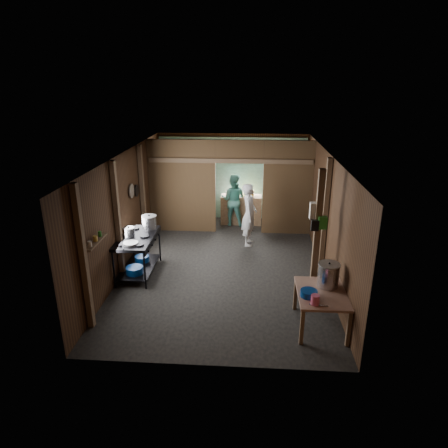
# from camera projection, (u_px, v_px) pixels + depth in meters

# --- Properties ---
(floor) EXTENTS (4.50, 7.00, 0.00)m
(floor) POSITION_uv_depth(u_px,v_px,m) (225.00, 265.00, 9.36)
(floor) COLOR black
(floor) RESTS_ON ground
(ceiling) EXTENTS (4.50, 7.00, 0.00)m
(ceiling) POSITION_uv_depth(u_px,v_px,m) (225.00, 155.00, 8.47)
(ceiling) COLOR black
(ceiling) RESTS_ON ground
(wall_back) EXTENTS (4.50, 0.00, 2.60)m
(wall_back) POSITION_uv_depth(u_px,v_px,m) (232.00, 177.00, 12.20)
(wall_back) COLOR #432A17
(wall_back) RESTS_ON ground
(wall_front) EXTENTS (4.50, 0.00, 2.60)m
(wall_front) POSITION_uv_depth(u_px,v_px,m) (208.00, 290.00, 5.64)
(wall_front) COLOR #432A17
(wall_front) RESTS_ON ground
(wall_left) EXTENTS (0.00, 7.00, 2.60)m
(wall_left) POSITION_uv_depth(u_px,v_px,m) (126.00, 210.00, 9.06)
(wall_left) COLOR #432A17
(wall_left) RESTS_ON ground
(wall_right) EXTENTS (0.00, 7.00, 2.60)m
(wall_right) POSITION_uv_depth(u_px,v_px,m) (326.00, 215.00, 8.77)
(wall_right) COLOR #432A17
(wall_right) RESTS_ON ground
(partition_left) EXTENTS (1.85, 0.10, 2.60)m
(partition_left) POSITION_uv_depth(u_px,v_px,m) (182.00, 187.00, 11.07)
(partition_left) COLOR brown
(partition_left) RESTS_ON floor
(partition_right) EXTENTS (1.35, 0.10, 2.60)m
(partition_right) POSITION_uv_depth(u_px,v_px,m) (288.00, 188.00, 10.88)
(partition_right) COLOR brown
(partition_right) RESTS_ON floor
(partition_header) EXTENTS (1.30, 0.10, 0.60)m
(partition_header) POSITION_uv_depth(u_px,v_px,m) (240.00, 151.00, 10.62)
(partition_header) COLOR brown
(partition_header) RESTS_ON wall_back
(turquoise_panel) EXTENTS (4.40, 0.06, 2.50)m
(turquoise_panel) POSITION_uv_depth(u_px,v_px,m) (232.00, 179.00, 12.16)
(turquoise_panel) COLOR #87C6C2
(turquoise_panel) RESTS_ON wall_back
(back_counter) EXTENTS (1.20, 0.50, 0.85)m
(back_counter) POSITION_uv_depth(u_px,v_px,m) (241.00, 209.00, 11.96)
(back_counter) COLOR #7E6549
(back_counter) RESTS_ON floor
(wall_clock) EXTENTS (0.20, 0.03, 0.20)m
(wall_clock) POSITION_uv_depth(u_px,v_px,m) (241.00, 158.00, 11.88)
(wall_clock) COLOR silver
(wall_clock) RESTS_ON wall_back
(post_left_a) EXTENTS (0.10, 0.12, 2.60)m
(post_left_a) POSITION_uv_depth(u_px,v_px,m) (83.00, 259.00, 6.62)
(post_left_a) COLOR #7E6549
(post_left_a) RESTS_ON floor
(post_left_b) EXTENTS (0.10, 0.12, 2.60)m
(post_left_b) POSITION_uv_depth(u_px,v_px,m) (118.00, 222.00, 8.31)
(post_left_b) COLOR #7E6549
(post_left_b) RESTS_ON floor
(post_left_c) EXTENTS (0.10, 0.12, 2.60)m
(post_left_c) POSITION_uv_depth(u_px,v_px,m) (143.00, 196.00, 10.18)
(post_left_c) COLOR #7E6549
(post_left_c) RESTS_ON floor
(post_right) EXTENTS (0.10, 0.12, 2.60)m
(post_right) POSITION_uv_depth(u_px,v_px,m) (325.00, 218.00, 8.59)
(post_right) COLOR #7E6549
(post_right) RESTS_ON floor
(post_free) EXTENTS (0.12, 0.12, 2.60)m
(post_free) POSITION_uv_depth(u_px,v_px,m) (317.00, 236.00, 7.58)
(post_free) COLOR #7E6549
(post_free) RESTS_ON floor
(cross_beam) EXTENTS (4.40, 0.12, 0.12)m
(cross_beam) POSITION_uv_depth(u_px,v_px,m) (230.00, 161.00, 10.68)
(cross_beam) COLOR #7E6549
(cross_beam) RESTS_ON wall_left
(pan_lid_big) EXTENTS (0.03, 0.34, 0.34)m
(pan_lid_big) POSITION_uv_depth(u_px,v_px,m) (132.00, 191.00, 9.32)
(pan_lid_big) COLOR gray
(pan_lid_big) RESTS_ON wall_left
(pan_lid_small) EXTENTS (0.03, 0.30, 0.30)m
(pan_lid_small) POSITION_uv_depth(u_px,v_px,m) (137.00, 191.00, 9.72)
(pan_lid_small) COLOR black
(pan_lid_small) RESTS_ON wall_left
(wall_shelf) EXTENTS (0.14, 0.80, 0.03)m
(wall_shelf) POSITION_uv_depth(u_px,v_px,m) (96.00, 242.00, 7.05)
(wall_shelf) COLOR #7E6549
(wall_shelf) RESTS_ON wall_left
(jar_white) EXTENTS (0.07, 0.07, 0.10)m
(jar_white) POSITION_uv_depth(u_px,v_px,m) (90.00, 244.00, 6.80)
(jar_white) COLOR silver
(jar_white) RESTS_ON wall_shelf
(jar_yellow) EXTENTS (0.08, 0.08, 0.10)m
(jar_yellow) POSITION_uv_depth(u_px,v_px,m) (95.00, 239.00, 7.03)
(jar_yellow) COLOR #EABC4A
(jar_yellow) RESTS_ON wall_shelf
(jar_green) EXTENTS (0.06, 0.06, 0.10)m
(jar_green) POSITION_uv_depth(u_px,v_px,m) (100.00, 234.00, 7.24)
(jar_green) COLOR green
(jar_green) RESTS_ON wall_shelf
(bag_white) EXTENTS (0.22, 0.15, 0.32)m
(bag_white) POSITION_uv_depth(u_px,v_px,m) (316.00, 211.00, 7.49)
(bag_white) COLOR silver
(bag_white) RESTS_ON post_free
(bag_green) EXTENTS (0.16, 0.12, 0.24)m
(bag_green) POSITION_uv_depth(u_px,v_px,m) (323.00, 223.00, 7.42)
(bag_green) COLOR green
(bag_green) RESTS_ON post_free
(bag_black) EXTENTS (0.14, 0.10, 0.20)m
(bag_black) POSITION_uv_depth(u_px,v_px,m) (315.00, 225.00, 7.42)
(bag_black) COLOR black
(bag_black) RESTS_ON post_free
(gas_range) EXTENTS (0.77, 1.51, 0.89)m
(gas_range) POSITION_uv_depth(u_px,v_px,m) (138.00, 255.00, 8.82)
(gas_range) COLOR black
(gas_range) RESTS_ON floor
(prep_table) EXTENTS (0.83, 1.14, 0.68)m
(prep_table) POSITION_uv_depth(u_px,v_px,m) (320.00, 309.00, 6.94)
(prep_table) COLOR #A3765F
(prep_table) RESTS_ON floor
(stove_pot_large) EXTENTS (0.43, 0.43, 0.34)m
(stove_pot_large) POSITION_uv_depth(u_px,v_px,m) (149.00, 223.00, 9.05)
(stove_pot_large) COLOR #B2B2B8
(stove_pot_large) RESTS_ON gas_range
(stove_pot_med) EXTENTS (0.34, 0.34, 0.23)m
(stove_pot_med) POSITION_uv_depth(u_px,v_px,m) (129.00, 232.00, 8.65)
(stove_pot_med) COLOR #B2B2B8
(stove_pot_med) RESTS_ON gas_range
(frying_pan) EXTENTS (0.48, 0.61, 0.07)m
(frying_pan) POSITION_uv_depth(u_px,v_px,m) (131.00, 243.00, 8.23)
(frying_pan) COLOR gray
(frying_pan) RESTS_ON gas_range
(blue_tub_front) EXTENTS (0.37, 0.37, 0.15)m
(blue_tub_front) POSITION_uv_depth(u_px,v_px,m) (135.00, 270.00, 8.56)
(blue_tub_front) COLOR navy
(blue_tub_front) RESTS_ON gas_range
(blue_tub_back) EXTENTS (0.33, 0.33, 0.13)m
(blue_tub_back) POSITION_uv_depth(u_px,v_px,m) (142.00, 259.00, 9.13)
(blue_tub_back) COLOR navy
(blue_tub_back) RESTS_ON gas_range
(stock_pot) EXTENTS (0.44, 0.44, 0.45)m
(stock_pot) POSITION_uv_depth(u_px,v_px,m) (328.00, 276.00, 6.97)
(stock_pot) COLOR #B2B2B8
(stock_pot) RESTS_ON prep_table
(wash_basin) EXTENTS (0.36, 0.36, 0.11)m
(wash_basin) POSITION_uv_depth(u_px,v_px,m) (309.00, 293.00, 6.69)
(wash_basin) COLOR navy
(wash_basin) RESTS_ON prep_table
(pink_bucket) EXTENTS (0.16, 0.16, 0.17)m
(pink_bucket) POSITION_uv_depth(u_px,v_px,m) (315.00, 300.00, 6.43)
(pink_bucket) COLOR #CE5075
(pink_bucket) RESTS_ON prep_table
(knife) EXTENTS (0.30, 0.07, 0.01)m
(knife) POSITION_uv_depth(u_px,v_px,m) (319.00, 305.00, 6.43)
(knife) COLOR #B2B2B8
(knife) RESTS_ON prep_table
(yellow_tub) EXTENTS (0.32, 0.32, 0.18)m
(yellow_tub) POSITION_uv_depth(u_px,v_px,m) (249.00, 193.00, 11.77)
(yellow_tub) COLOR #EABC4A
(yellow_tub) RESTS_ON back_counter
(red_cup) EXTENTS (0.13, 0.13, 0.15)m
(red_cup) POSITION_uv_depth(u_px,v_px,m) (228.00, 193.00, 11.82)
(red_cup) COLOR #AC2E3F
(red_cup) RESTS_ON back_counter
(cook) EXTENTS (0.43, 0.62, 1.64)m
(cook) POSITION_uv_depth(u_px,v_px,m) (249.00, 215.00, 10.27)
(cook) COLOR silver
(cook) RESTS_ON floor
(worker_back) EXTENTS (0.84, 0.71, 1.54)m
(worker_back) POSITION_uv_depth(u_px,v_px,m) (233.00, 200.00, 11.71)
(worker_back) COLOR teal
(worker_back) RESTS_ON floor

